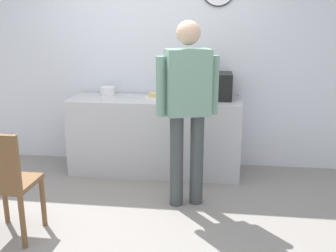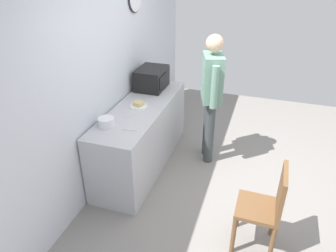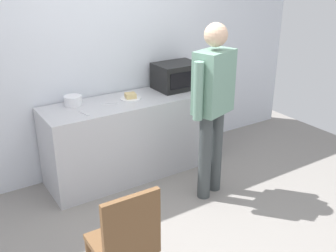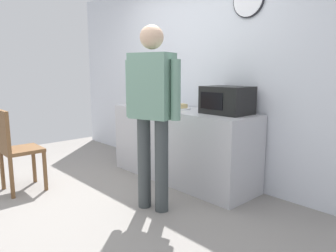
# 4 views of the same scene
# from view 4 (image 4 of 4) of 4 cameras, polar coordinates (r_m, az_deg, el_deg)

# --- Properties ---
(ground_plane) EXTENTS (6.00, 6.00, 0.00)m
(ground_plane) POSITION_cam_4_polar(r_m,az_deg,el_deg) (3.50, -13.84, -13.16)
(ground_plane) COLOR gray
(back_wall) EXTENTS (5.40, 0.13, 2.60)m
(back_wall) POSITION_cam_4_polar(r_m,az_deg,el_deg) (4.22, 5.04, 9.18)
(back_wall) COLOR silver
(back_wall) RESTS_ON ground_plane
(kitchen_counter) EXTENTS (1.98, 0.62, 0.89)m
(kitchen_counter) POSITION_cam_4_polar(r_m,az_deg,el_deg) (3.97, 2.33, -3.36)
(kitchen_counter) COLOR #B7B7BC
(kitchen_counter) RESTS_ON ground_plane
(microwave) EXTENTS (0.50, 0.39, 0.30)m
(microwave) POSITION_cam_4_polar(r_m,az_deg,el_deg) (3.53, 10.52, 4.58)
(microwave) COLOR black
(microwave) RESTS_ON kitchen_counter
(sandwich_plate) EXTENTS (0.23, 0.23, 0.07)m
(sandwich_plate) POSITION_cam_4_polar(r_m,az_deg,el_deg) (3.92, 2.42, 3.36)
(sandwich_plate) COLOR white
(sandwich_plate) RESTS_ON kitchen_counter
(salad_bowl) EXTENTS (0.18, 0.18, 0.10)m
(salad_bowl) POSITION_cam_4_polar(r_m,az_deg,el_deg) (4.44, -1.65, 4.50)
(salad_bowl) COLOR white
(salad_bowl) RESTS_ON kitchen_counter
(fork_utensil) EXTENTS (0.16, 0.10, 0.01)m
(fork_utensil) POSITION_cam_4_polar(r_m,az_deg,el_deg) (4.09, -0.27, 3.40)
(fork_utensil) COLOR silver
(fork_utensil) RESTS_ON kitchen_counter
(spoon_utensil) EXTENTS (0.05, 0.17, 0.01)m
(spoon_utensil) POSITION_cam_4_polar(r_m,az_deg,el_deg) (4.27, -4.65, 3.63)
(spoon_utensil) COLOR silver
(spoon_utensil) RESTS_ON kitchen_counter
(person_standing) EXTENTS (0.57, 0.35, 1.76)m
(person_standing) POSITION_cam_4_polar(r_m,az_deg,el_deg) (3.00, -2.84, 3.85)
(person_standing) COLOR #3C4244
(person_standing) RESTS_ON ground_plane
(wooden_chair) EXTENTS (0.41, 0.41, 0.94)m
(wooden_chair) POSITION_cam_4_polar(r_m,az_deg,el_deg) (3.93, -25.83, -3.31)
(wooden_chair) COLOR brown
(wooden_chair) RESTS_ON ground_plane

